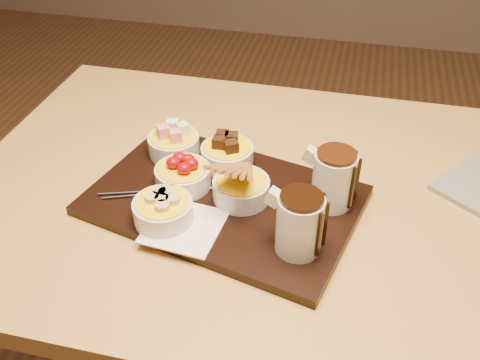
% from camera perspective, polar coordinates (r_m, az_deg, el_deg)
% --- Properties ---
extents(dining_table, '(1.20, 0.80, 0.75)m').
position_cam_1_polar(dining_table, '(1.06, 4.13, -5.27)').
color(dining_table, tan).
rests_on(dining_table, ground).
extents(serving_board, '(0.52, 0.40, 0.02)m').
position_cam_1_polar(serving_board, '(0.95, -1.75, -2.17)').
color(serving_board, black).
rests_on(serving_board, dining_table).
extents(napkin, '(0.13, 0.13, 0.00)m').
position_cam_1_polar(napkin, '(0.89, -5.96, -4.95)').
color(napkin, white).
rests_on(napkin, serving_board).
extents(bowl_marshmallows, '(0.10, 0.10, 0.04)m').
position_cam_1_polar(bowl_marshmallows, '(1.05, -7.07, 3.73)').
color(bowl_marshmallows, silver).
rests_on(bowl_marshmallows, serving_board).
extents(bowl_cake, '(0.10, 0.10, 0.04)m').
position_cam_1_polar(bowl_cake, '(1.01, -1.37, 2.62)').
color(bowl_cake, silver).
rests_on(bowl_cake, serving_board).
extents(bowl_strawberries, '(0.10, 0.10, 0.04)m').
position_cam_1_polar(bowl_strawberries, '(0.97, -6.11, 0.32)').
color(bowl_strawberries, silver).
rests_on(bowl_strawberries, serving_board).
extents(bowl_biscotti, '(0.10, 0.10, 0.04)m').
position_cam_1_polar(bowl_biscotti, '(0.93, 0.13, -1.03)').
color(bowl_biscotti, silver).
rests_on(bowl_biscotti, serving_board).
extents(bowl_bananas, '(0.10, 0.10, 0.04)m').
position_cam_1_polar(bowl_bananas, '(0.90, -8.21, -3.32)').
color(bowl_bananas, silver).
rests_on(bowl_bananas, serving_board).
extents(pitcher_dark_chocolate, '(0.09, 0.09, 0.10)m').
position_cam_1_polar(pitcher_dark_chocolate, '(0.82, 6.36, -4.74)').
color(pitcher_dark_chocolate, silver).
rests_on(pitcher_dark_chocolate, serving_board).
extents(pitcher_milk_chocolate, '(0.09, 0.09, 0.10)m').
position_cam_1_polar(pitcher_milk_chocolate, '(0.92, 9.95, 0.01)').
color(pitcher_milk_chocolate, silver).
rests_on(pitcher_milk_chocolate, serving_board).
extents(fondue_skewers, '(0.11, 0.26, 0.01)m').
position_cam_1_polar(fondue_skewers, '(0.96, -7.33, -1.05)').
color(fondue_skewers, silver).
rests_on(fondue_skewers, serving_board).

